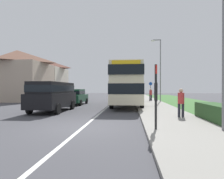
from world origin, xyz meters
TOP-DOWN VIEW (x-y plane):
  - ground_plane at (0.00, 0.00)m, footprint 120.00×120.00m
  - lane_marking_centre at (0.00, 8.00)m, footprint 0.14×60.00m
  - pavement_near_side at (4.20, 6.00)m, footprint 3.20×68.00m
  - grass_verge_seaward at (8.50, 6.00)m, footprint 6.00×68.00m
  - roadside_hedge at (6.30, 1.79)m, footprint 1.10×3.40m
  - double_decker_bus at (1.73, 10.81)m, footprint 2.80×11.19m
  - parked_van_black at (-3.57, 5.44)m, footprint 2.11×5.02m
  - parked_car_dark_green at (-3.63, 11.20)m, footprint 1.94×4.13m
  - pedestrian_at_stop at (4.78, 2.69)m, footprint 0.34×0.34m
  - pedestrian_walking_away at (4.63, 16.57)m, footprint 0.34×0.34m
  - bus_stop_sign at (3.00, -0.55)m, footprint 0.09×0.52m
  - cycle_route_sign at (4.70, 17.40)m, footprint 0.44×0.08m
  - street_lamp_near at (5.38, -0.50)m, footprint 1.14×0.20m
  - street_lamp_mid at (5.49, 15.01)m, footprint 1.14×0.20m
  - house_terrace_far_side at (-13.06, 19.43)m, footprint 7.69×12.84m

SIDE VIEW (x-z plane):
  - ground_plane at x=0.00m, z-range 0.00..0.00m
  - lane_marking_centre at x=0.00m, z-range 0.00..0.01m
  - grass_verge_seaward at x=8.50m, z-range 0.00..0.08m
  - pavement_near_side at x=4.20m, z-range 0.00..0.12m
  - roadside_hedge at x=6.30m, z-range 0.00..0.90m
  - parked_car_dark_green at x=-3.63m, z-range 0.08..1.68m
  - pedestrian_at_stop at x=4.78m, z-range 0.14..1.81m
  - pedestrian_walking_away at x=4.63m, z-range 0.14..1.81m
  - parked_van_black at x=-3.57m, z-range 0.21..2.33m
  - cycle_route_sign at x=4.70m, z-range 0.17..2.69m
  - bus_stop_sign at x=3.00m, z-range 0.24..2.84m
  - double_decker_bus at x=1.73m, z-range 0.29..3.99m
  - house_terrace_far_side at x=-13.06m, z-range 0.00..6.80m
  - street_lamp_near at x=5.38m, z-range 0.55..7.83m
  - street_lamp_mid at x=5.49m, z-range 0.55..8.03m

